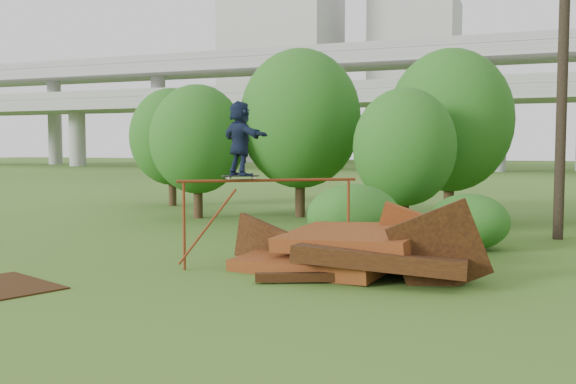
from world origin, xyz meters
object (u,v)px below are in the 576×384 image
(flat_plate, at_px, (0,286))
(utility_pole, at_px, (564,40))
(skater, at_px, (240,138))
(scrap_pile, at_px, (353,252))

(flat_plate, bearing_deg, utility_pole, 46.79)
(flat_plate, relative_size, utility_pole, 0.20)
(flat_plate, bearing_deg, skater, 46.02)
(skater, bearing_deg, scrap_pile, -144.68)
(skater, xyz_separation_m, flat_plate, (-3.27, -3.39, -2.73))
(scrap_pile, bearing_deg, utility_pole, 59.40)
(scrap_pile, height_order, flat_plate, scrap_pile)
(utility_pole, bearing_deg, skater, -132.82)
(scrap_pile, xyz_separation_m, flat_plate, (-5.69, -3.54, -0.42))
(scrap_pile, distance_m, utility_pole, 9.36)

